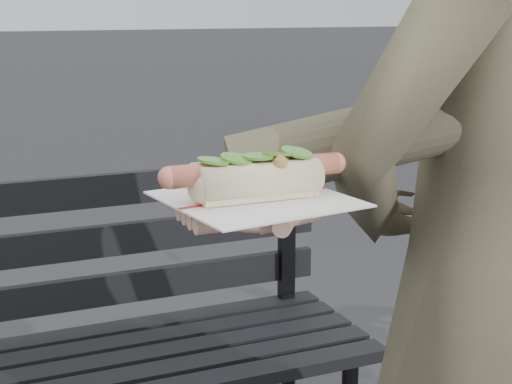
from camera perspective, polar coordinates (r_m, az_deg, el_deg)
park_bench at (r=1.91m, az=-15.41°, el=-10.32°), size 1.50×0.44×0.88m
person at (r=1.22m, az=16.39°, el=-7.70°), size 0.70×0.55×1.69m
held_hotdog at (r=1.01m, az=8.95°, el=3.59°), size 0.63×0.31×0.20m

